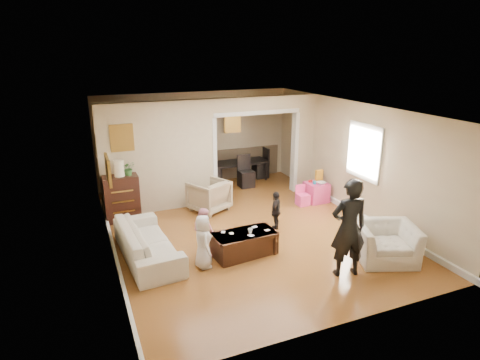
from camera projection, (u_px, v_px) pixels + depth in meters
name	position (u px, v px, depth m)	size (l,w,h in m)	color
floor	(244.00, 229.00, 8.86)	(7.00, 7.00, 0.00)	#A4652A
partition_left	(160.00, 157.00, 9.55)	(2.75, 0.18, 2.60)	#C6B891
partition_right	(303.00, 143.00, 10.94)	(0.55, 0.18, 2.60)	#C6B891
partition_header	(256.00, 104.00, 10.10)	(2.22, 0.18, 0.35)	#C6B891
window_pane	(364.00, 152.00, 9.02)	(0.03, 0.95, 1.10)	white
framed_art_partition	(122.00, 138.00, 8.99)	(0.45, 0.03, 0.55)	brown
framed_art_sofa_wall	(108.00, 170.00, 6.80)	(0.03, 0.55, 0.40)	brown
framed_art_alcove	(232.00, 122.00, 11.76)	(0.45, 0.03, 0.55)	brown
sofa	(147.00, 242.00, 7.56)	(2.18, 0.85, 0.64)	silver
armchair_back	(209.00, 196.00, 9.75)	(0.80, 0.83, 0.75)	tan
armchair_front	(386.00, 243.00, 7.47)	(1.05, 0.91, 0.68)	silver
dresser	(122.00, 198.00, 9.15)	(0.76, 0.43, 1.04)	black
table_lamp	(119.00, 168.00, 8.94)	(0.22, 0.22, 0.36)	#FCF1CD
potted_plant	(128.00, 168.00, 9.02)	(0.29, 0.25, 0.32)	#3E7534
coffee_table	(244.00, 243.00, 7.70)	(1.18, 0.59, 0.44)	#371A11
coffee_cup	(250.00, 231.00, 7.61)	(0.09, 0.09, 0.09)	white
play_table	(316.00, 192.00, 10.37)	(0.51, 0.51, 0.49)	#E53C84
cereal_box	(319.00, 176.00, 10.38)	(0.20, 0.07, 0.30)	yellow
cyan_cup	(315.00, 182.00, 10.21)	(0.08, 0.08, 0.08)	teal
toy_block	(310.00, 181.00, 10.35)	(0.08, 0.06, 0.05)	red
play_bowl	(321.00, 183.00, 10.20)	(0.23, 0.23, 0.06)	silver
dining_table	(237.00, 170.00, 12.03)	(1.70, 0.95, 0.60)	black
adult_person	(349.00, 228.00, 6.82)	(0.63, 0.42, 1.74)	black
child_kneel_a	(203.00, 242.00, 7.18)	(0.48, 0.31, 0.98)	silver
child_kneel_b	(204.00, 231.00, 7.64)	(0.45, 0.35, 0.93)	pink
child_toddler	(276.00, 211.00, 8.67)	(0.51, 0.21, 0.87)	black
craft_papers	(247.00, 232.00, 7.68)	(0.91, 0.45, 0.00)	white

